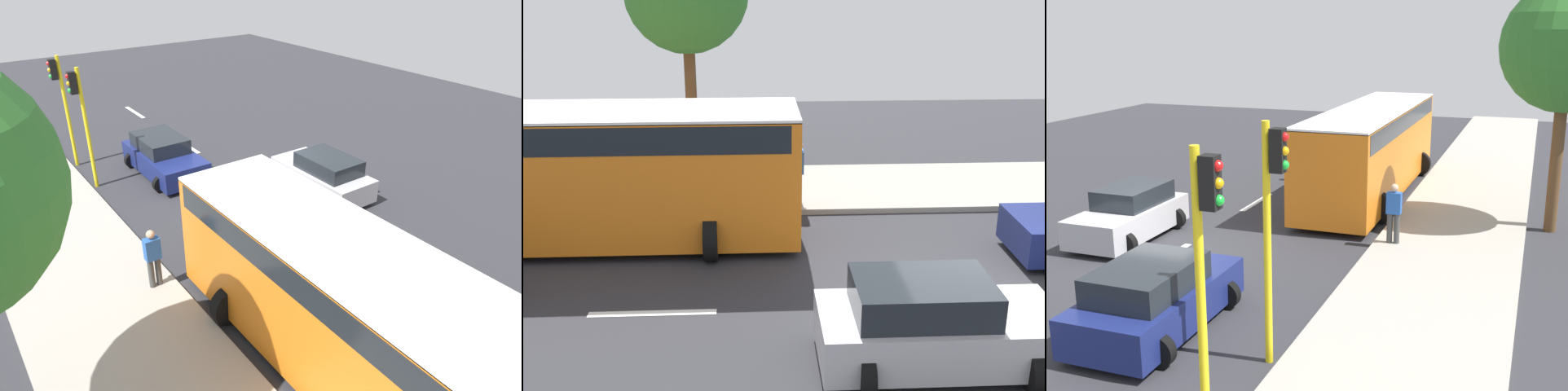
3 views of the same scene
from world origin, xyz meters
The scene contains 7 objects.
ground_plane centered at (0.00, 0.00, -0.05)m, with size 40.00×60.00×0.10m, color #2D2D33.
sidewalk centered at (7.00, 0.00, 0.07)m, with size 4.00×60.00×0.15m, color #9E998E.
lane_stripe_mid centered at (0.00, 0.00, 0.01)m, with size 0.20×2.40×0.01m, color white.
lane_stripe_south centered at (0.00, 6.00, 0.01)m, with size 0.20×2.40×0.01m, color white.
car_silver centered at (-1.89, 1.19, 0.71)m, with size 2.17×3.90×1.52m.
city_bus centered at (3.46, 8.54, 1.85)m, with size 3.20×11.00×3.16m.
pedestrian_near_signal centered at (5.53, 2.86, 1.06)m, with size 0.40×0.24×1.69m.
Camera 2 is at (-11.14, 4.09, 6.23)m, focal length 45.81 mm.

